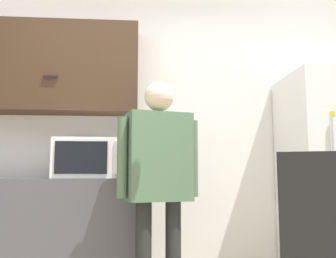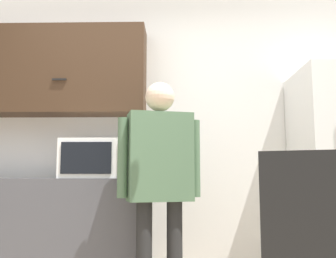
% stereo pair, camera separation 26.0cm
% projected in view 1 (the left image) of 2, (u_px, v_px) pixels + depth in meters
% --- Properties ---
extents(back_wall, '(6.00, 0.06, 2.70)m').
position_uv_depth(back_wall, '(138.00, 129.00, 3.41)').
color(back_wall, white).
rests_on(back_wall, ground_plane).
extents(upper_cabinets, '(2.19, 0.32, 0.78)m').
position_uv_depth(upper_cabinets, '(10.00, 67.00, 3.20)').
color(upper_cabinets, '#3D2819').
extents(microwave, '(0.55, 0.43, 0.31)m').
position_uv_depth(microwave, '(91.00, 159.00, 3.00)').
color(microwave, white).
rests_on(microwave, counter).
extents(person, '(0.58, 0.33, 1.60)m').
position_uv_depth(person, '(159.00, 169.00, 2.63)').
color(person, black).
rests_on(person, ground_plane).
extents(chair, '(0.56, 0.56, 1.03)m').
position_uv_depth(chair, '(326.00, 257.00, 1.69)').
color(chair, black).
rests_on(chair, ground_plane).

